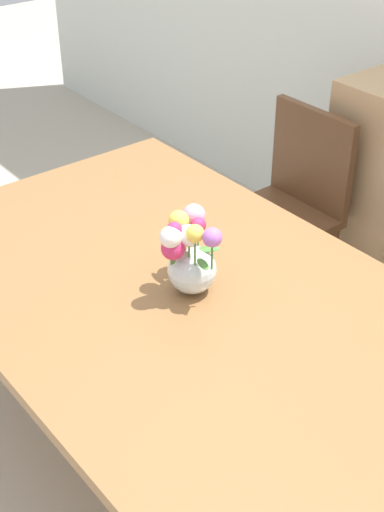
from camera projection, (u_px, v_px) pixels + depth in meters
name	position (u px, v px, depth m)	size (l,w,h in m)	color
ground_plane	(184.00, 458.00, 2.53)	(12.00, 12.00, 0.00)	#B7AD99
dining_table	(183.00, 309.00, 2.17)	(1.89, 1.16, 0.73)	olive
chair_left	(290.00, 201.00, 3.02)	(0.42, 0.42, 0.90)	brown
flower_vase	(189.00, 254.00, 2.07)	(0.24, 0.21, 0.26)	silver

